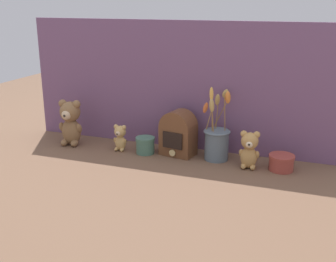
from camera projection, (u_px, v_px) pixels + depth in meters
The scene contains 9 objects.
ground_plane at pixel (167, 157), 1.97m from camera, with size 4.00×4.00×0.00m, color brown.
backdrop_wall at pixel (178, 86), 2.03m from camera, with size 1.56×0.02×0.62m.
teddy_bear_large at pixel (70, 122), 2.11m from camera, with size 0.13×0.12×0.23m.
teddy_bear_medium at pixel (249, 149), 1.82m from camera, with size 0.09×0.09×0.17m.
teddy_bear_small at pixel (120, 137), 2.04m from camera, with size 0.07×0.07×0.13m.
flower_vase at pixel (217, 140), 1.92m from camera, with size 0.14×0.17×0.34m.
vintage_radio at pixel (178, 133), 1.98m from camera, with size 0.17×0.13×0.22m.
decorative_tin_tall at pixel (145, 145), 2.01m from camera, with size 0.09×0.09×0.08m.
decorative_tin_short at pixel (281, 162), 1.81m from camera, with size 0.11×0.11×0.07m.
Camera 1 is at (0.63, -1.73, 0.71)m, focal length 45.00 mm.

